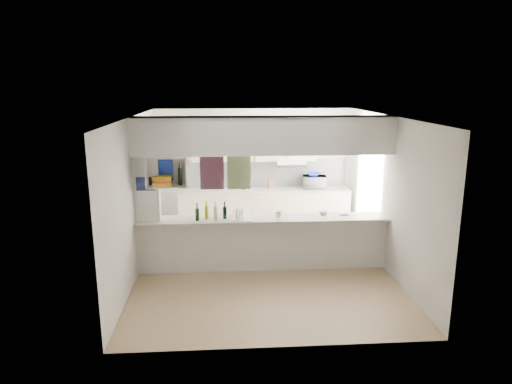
{
  "coord_description": "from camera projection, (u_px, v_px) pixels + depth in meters",
  "views": [
    {
      "loc": [
        -0.63,
        -7.31,
        3.11
      ],
      "look_at": [
        -0.09,
        0.5,
        1.25
      ],
      "focal_mm": 32.0,
      "sensor_mm": 36.0,
      "label": 1
    }
  ],
  "objects": [
    {
      "name": "kitchen_run",
      "position": [
        262.0,
        193.0,
        9.75
      ],
      "size": [
        3.6,
        0.63,
        2.24
      ],
      "color": "beige",
      "rests_on": "floor"
    },
    {
      "name": "utensil_jar",
      "position": [
        243.0,
        186.0,
        9.69
      ],
      "size": [
        0.09,
        0.09,
        0.12
      ],
      "primitive_type": "cylinder",
      "color": "black",
      "rests_on": "bench_top"
    },
    {
      "name": "dish_rack",
      "position": [
        242.0,
        215.0,
        7.54
      ],
      "size": [
        0.4,
        0.33,
        0.2
      ],
      "rotation": [
        0.0,
        0.0,
        -0.16
      ],
      "color": "silver",
      "rests_on": "breakfast_bar"
    },
    {
      "name": "wine_bottles",
      "position": [
        211.0,
        213.0,
        7.51
      ],
      "size": [
        0.51,
        0.14,
        0.32
      ],
      "color": "black",
      "rests_on": "breakfast_bar"
    },
    {
      "name": "knife_block",
      "position": [
        270.0,
        184.0,
        9.75
      ],
      "size": [
        0.11,
        0.1,
        0.2
      ],
      "primitive_type": "cube",
      "rotation": [
        0.0,
        0.0,
        0.22
      ],
      "color": "brown",
      "rests_on": "bench_top"
    },
    {
      "name": "servery_partition",
      "position": [
        253.0,
        175.0,
        7.46
      ],
      "size": [
        4.2,
        0.5,
        2.6
      ],
      "color": "silver",
      "rests_on": "floor"
    },
    {
      "name": "wall_right",
      "position": [
        387.0,
        194.0,
        7.69
      ],
      "size": [
        0.0,
        4.8,
        4.8
      ],
      "primitive_type": "plane",
      "rotation": [
        1.57,
        0.0,
        -1.57
      ],
      "color": "silver",
      "rests_on": "floor"
    },
    {
      "name": "wall_left",
      "position": [
        135.0,
        198.0,
        7.41
      ],
      "size": [
        0.0,
        4.8,
        4.8
      ],
      "primitive_type": "plane",
      "rotation": [
        1.57,
        0.0,
        1.57
      ],
      "color": "silver",
      "rests_on": "floor"
    },
    {
      "name": "ceiling",
      "position": [
        264.0,
        116.0,
        7.25
      ],
      "size": [
        4.8,
        4.8,
        0.0
      ],
      "primitive_type": "plane",
      "color": "white",
      "rests_on": "wall_back"
    },
    {
      "name": "floor",
      "position": [
        263.0,
        269.0,
        7.85
      ],
      "size": [
        4.8,
        4.8,
        0.0
      ],
      "primitive_type": "plane",
      "color": "tan",
      "rests_on": "ground"
    },
    {
      "name": "bowl",
      "position": [
        313.0,
        175.0,
        9.68
      ],
      "size": [
        0.27,
        0.27,
        0.07
      ],
      "primitive_type": "imported",
      "color": "navy",
      "rests_on": "microwave"
    },
    {
      "name": "cup",
      "position": [
        278.0,
        215.0,
        7.6
      ],
      "size": [
        0.15,
        0.15,
        0.09
      ],
      "primitive_type": "imported",
      "rotation": [
        0.0,
        0.0,
        0.42
      ],
      "color": "white",
      "rests_on": "dish_rack"
    },
    {
      "name": "plastic_tubs",
      "position": [
        325.0,
        213.0,
        7.82
      ],
      "size": [
        0.49,
        0.17,
        0.07
      ],
      "color": "silver",
      "rests_on": "breakfast_bar"
    },
    {
      "name": "wall_back",
      "position": [
        254.0,
        169.0,
        9.88
      ],
      "size": [
        4.2,
        0.0,
        4.2
      ],
      "primitive_type": "plane",
      "rotation": [
        1.57,
        0.0,
        0.0
      ],
      "color": "silver",
      "rests_on": "floor"
    },
    {
      "name": "microwave",
      "position": [
        314.0,
        182.0,
        9.75
      ],
      "size": [
        0.52,
        0.38,
        0.27
      ],
      "primitive_type": "imported",
      "rotation": [
        0.0,
        0.0,
        3.04
      ],
      "color": "white",
      "rests_on": "bench_top"
    },
    {
      "name": "cubby_shelf",
      "position": [
        166.0,
        173.0,
        7.29
      ],
      "size": [
        0.65,
        0.35,
        0.5
      ],
      "color": "white",
      "rests_on": "bulkhead"
    }
  ]
}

